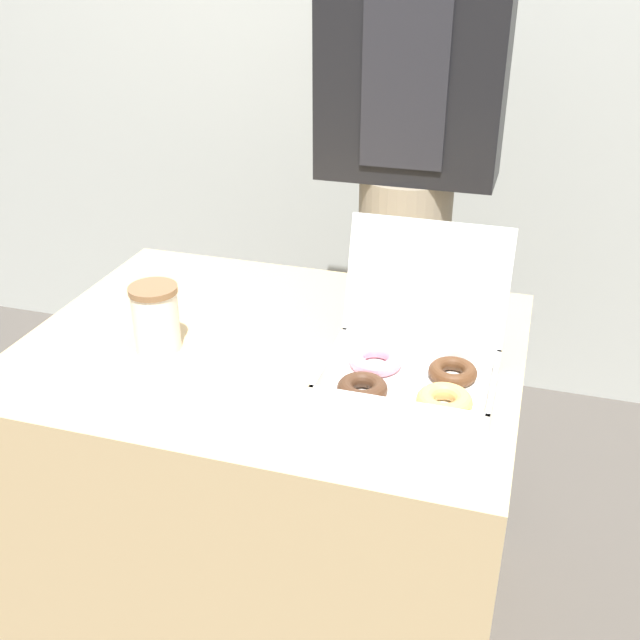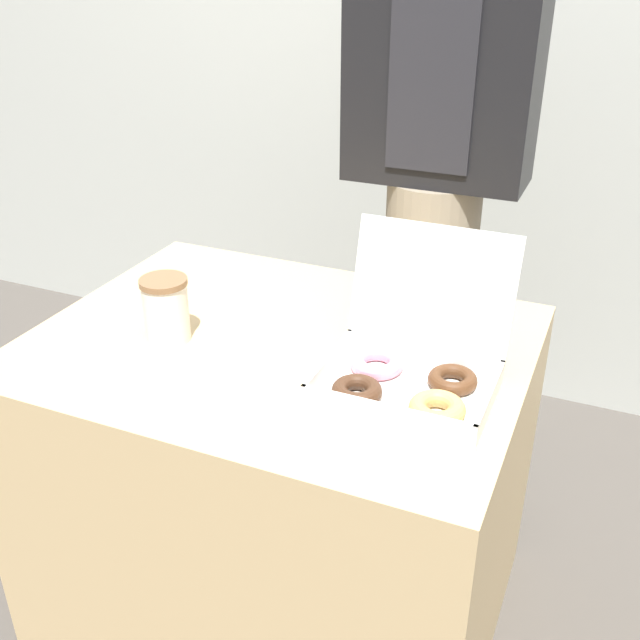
# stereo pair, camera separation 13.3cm
# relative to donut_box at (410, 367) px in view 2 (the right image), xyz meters

# --- Properties ---
(ground_plane) EXTENTS (14.00, 14.00, 0.00)m
(ground_plane) POSITION_rel_donut_box_xyz_m (-0.29, 0.07, -0.77)
(ground_plane) COLOR #4C4742
(table) EXTENTS (0.98, 0.75, 0.73)m
(table) POSITION_rel_donut_box_xyz_m (-0.29, 0.07, -0.41)
(table) COLOR tan
(table) RESTS_ON ground_plane
(donut_box) EXTENTS (0.30, 0.29, 0.26)m
(donut_box) POSITION_rel_donut_box_xyz_m (0.00, 0.00, 0.00)
(donut_box) COLOR white
(donut_box) RESTS_ON table
(coffee_cup) EXTENTS (0.09, 0.09, 0.13)m
(coffee_cup) POSITION_rel_donut_box_xyz_m (-0.50, -0.02, 0.02)
(coffee_cup) COLOR silver
(coffee_cup) RESTS_ON table
(person_customer) EXTENTS (0.42, 0.23, 1.74)m
(person_customer) POSITION_rel_donut_box_xyz_m (-0.13, 0.61, 0.17)
(person_customer) COLOR gray
(person_customer) RESTS_ON ground_plane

